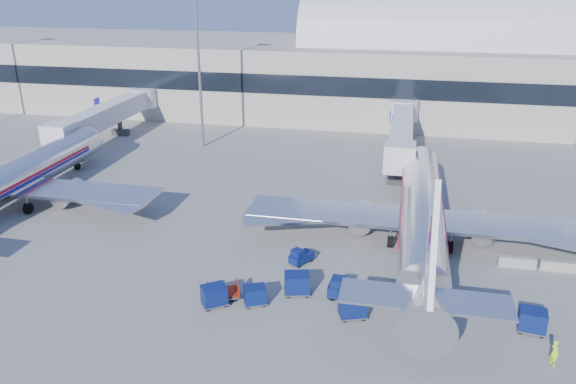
% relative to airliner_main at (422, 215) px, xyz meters
% --- Properties ---
extents(ground, '(260.00, 260.00, 0.00)m').
position_rel_airliner_main_xyz_m(ground, '(-10.00, -4.51, -2.93)').
color(ground, gray).
rests_on(ground, ground).
extents(terminal, '(170.00, 28.15, 21.00)m').
position_rel_airliner_main_xyz_m(terminal, '(-23.60, 51.46, 4.60)').
color(terminal, '#B2AA9E').
rests_on(terminal, ground).
extents(airliner_main, '(32.00, 37.26, 12.07)m').
position_rel_airliner_main_xyz_m(airliner_main, '(0.00, 0.00, 0.00)').
color(airliner_main, silver).
rests_on(airliner_main, ground).
extents(airliner_mid, '(32.00, 37.26, 12.07)m').
position_rel_airliner_main_xyz_m(airliner_mid, '(-42.00, 0.00, 0.00)').
color(airliner_mid, silver).
rests_on(airliner_mid, ground).
extents(jetbridge_near, '(4.40, 27.50, 6.25)m').
position_rel_airliner_main_xyz_m(jetbridge_near, '(-2.40, 26.30, 1.00)').
color(jetbridge_near, silver).
rests_on(jetbridge_near, ground).
extents(jetbridge_mid, '(4.40, 27.50, 6.25)m').
position_rel_airliner_main_xyz_m(jetbridge_mid, '(-44.40, 26.30, 1.00)').
color(jetbridge_mid, silver).
rests_on(jetbridge_mid, ground).
extents(mast_west, '(2.00, 1.20, 22.60)m').
position_rel_airliner_main_xyz_m(mast_west, '(-30.00, 25.49, 11.87)').
color(mast_west, slate).
rests_on(mast_west, ground).
extents(barrier_near, '(3.00, 0.55, 0.90)m').
position_rel_airliner_main_xyz_m(barrier_near, '(8.00, -2.51, -2.48)').
color(barrier_near, '#9E9E96').
rests_on(barrier_near, ground).
extents(barrier_mid, '(3.00, 0.55, 0.90)m').
position_rel_airliner_main_xyz_m(barrier_mid, '(11.30, -2.51, -2.48)').
color(barrier_mid, '#9E9E96').
rests_on(barrier_mid, ground).
extents(tug_lead, '(2.66, 1.44, 1.69)m').
position_rel_airliner_main_xyz_m(tug_lead, '(-5.70, -10.40, -2.16)').
color(tug_lead, '#0A1851').
rests_on(tug_lead, ground).
extents(tug_right, '(2.56, 2.08, 1.50)m').
position_rel_airliner_main_xyz_m(tug_right, '(-0.41, -7.09, -2.25)').
color(tug_right, '#0A1851').
rests_on(tug_right, ground).
extents(tug_left, '(2.07, 2.39, 1.40)m').
position_rel_airliner_main_xyz_m(tug_left, '(-9.95, -5.62, -2.29)').
color(tug_left, '#0A1851').
rests_on(tug_left, ground).
extents(cart_train_a, '(2.28, 1.95, 1.73)m').
position_rel_airliner_main_xyz_m(cart_train_a, '(-9.31, -10.52, -2.00)').
color(cart_train_a, '#0A1851').
rests_on(cart_train_a, ground).
extents(cart_train_b, '(2.03, 1.84, 1.46)m').
position_rel_airliner_main_xyz_m(cart_train_b, '(-12.09, -12.60, -2.15)').
color(cart_train_b, '#0A1851').
rests_on(cart_train_b, ground).
extents(cart_train_c, '(2.32, 2.22, 1.63)m').
position_rel_airliner_main_xyz_m(cart_train_c, '(-15.01, -13.40, -2.06)').
color(cart_train_c, '#0A1851').
rests_on(cart_train_c, ground).
extents(cart_solo_near, '(2.32, 2.04, 1.70)m').
position_rel_airliner_main_xyz_m(cart_solo_near, '(-4.81, -12.76, -2.02)').
color(cart_solo_near, '#0A1851').
rests_on(cart_solo_near, ground).
extents(cart_solo_far, '(2.05, 1.66, 1.66)m').
position_rel_airliner_main_xyz_m(cart_solo_far, '(7.48, -11.95, -2.04)').
color(cart_solo_far, '#0A1851').
rests_on(cart_solo_far, ground).
extents(cart_open_red, '(2.76, 2.43, 0.62)m').
position_rel_airliner_main_xyz_m(cart_open_red, '(-14.64, -12.36, -2.48)').
color(cart_open_red, slate).
rests_on(cart_open_red, ground).
extents(ramp_worker, '(0.64, 0.77, 1.78)m').
position_rel_airliner_main_xyz_m(ramp_worker, '(8.17, -15.41, -2.03)').
color(ramp_worker, '#B0DF17').
rests_on(ramp_worker, ground).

